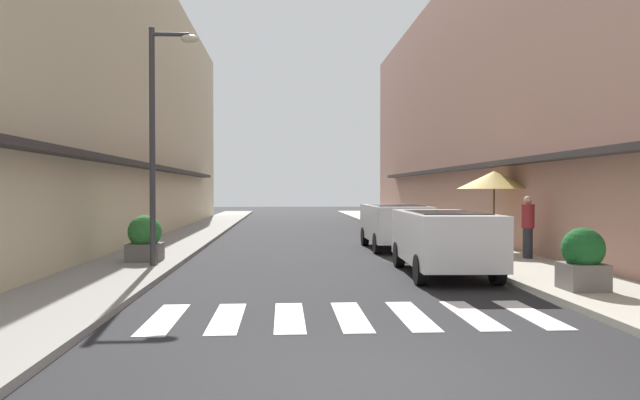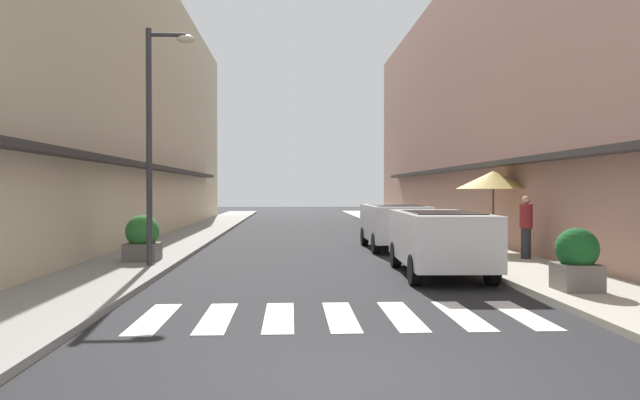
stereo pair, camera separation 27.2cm
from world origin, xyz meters
name	(u,v)px [view 1 (the left image)]	position (x,y,z in m)	size (l,w,h in m)	color
ground_plane	(311,242)	(0.00, 16.65, 0.00)	(91.59, 91.59, 0.00)	#232326
sidewalk_left	(181,241)	(-4.88, 16.65, 0.06)	(2.40, 58.29, 0.12)	gray
sidewalk_right	(438,239)	(4.88, 16.65, 0.06)	(2.40, 58.29, 0.12)	#ADA899
building_row_left	(88,97)	(-8.58, 17.73, 5.55)	(5.50, 39.47, 11.11)	beige
building_row_right	(521,101)	(8.58, 17.73, 5.57)	(5.50, 39.47, 11.14)	#A87A6B
crosswalk	(351,316)	(0.00, 3.35, 0.01)	(6.15, 2.20, 0.01)	silver
parked_car_near	(443,235)	(2.63, 7.62, 0.92)	(1.95, 4.41, 1.47)	silver
parked_car_mid	(395,221)	(2.63, 13.57, 0.92)	(1.83, 4.12, 1.47)	silver
street_lamp	(160,122)	(-4.03, 8.87, 3.61)	(1.19, 0.28, 5.77)	#38383D
cafe_umbrella	(494,180)	(5.47, 12.20, 2.26)	(2.27, 2.27, 2.43)	#262626
planter_corner	(583,259)	(4.48, 4.85, 0.70)	(0.77, 0.77, 1.15)	slate
planter_midblock	(145,239)	(-4.64, 9.90, 0.70)	(0.86, 0.86, 1.19)	slate
pedestrian_walking_near	(528,226)	(5.53, 9.80, 1.00)	(0.34, 0.34, 1.68)	#282B33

